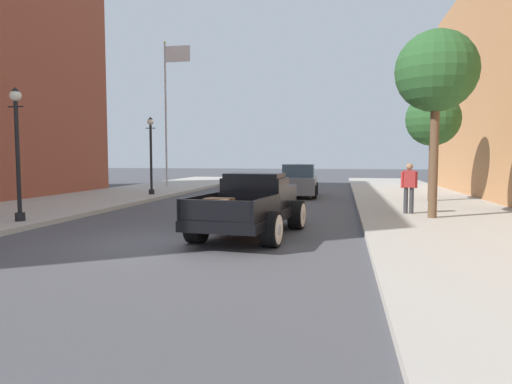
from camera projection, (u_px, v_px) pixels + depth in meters
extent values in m
plane|color=#47474C|center=(170.00, 243.00, 10.69)|extent=(140.00, 140.00, 0.00)
cube|color=#ADA89E|center=(507.00, 252.00, 9.34)|extent=(5.50, 64.00, 0.15)
cube|color=black|center=(251.00, 214.00, 11.69)|extent=(2.30, 5.07, 0.24)
cube|color=black|center=(255.00, 193.00, 11.98)|extent=(1.67, 1.27, 0.80)
cube|color=black|center=(255.00, 176.00, 11.90)|extent=(1.53, 1.09, 0.12)
cube|color=#3D4C5B|center=(261.00, 186.00, 12.52)|extent=(1.32, 0.19, 0.44)
cube|color=black|center=(269.00, 195.00, 13.23)|extent=(1.48, 1.64, 0.52)
cube|color=silver|center=(276.00, 193.00, 14.00)|extent=(0.69, 0.18, 0.47)
cube|color=black|center=(232.00, 216.00, 10.35)|extent=(1.92, 2.28, 0.04)
cube|color=black|center=(199.00, 205.00, 10.57)|extent=(0.32, 2.10, 0.44)
cube|color=black|center=(267.00, 207.00, 10.09)|extent=(0.32, 2.10, 0.44)
cube|color=black|center=(215.00, 211.00, 9.37)|extent=(1.62, 0.26, 0.44)
cube|color=black|center=(246.00, 202.00, 11.29)|extent=(1.62, 0.26, 0.44)
cylinder|color=black|center=(236.00, 213.00, 13.25)|extent=(0.45, 0.84, 0.80)
cylinder|color=silver|center=(230.00, 212.00, 13.30)|extent=(0.09, 0.65, 0.66)
cylinder|color=silver|center=(230.00, 212.00, 13.31)|extent=(0.05, 0.24, 0.24)
cylinder|color=black|center=(297.00, 215.00, 12.72)|extent=(0.45, 0.84, 0.80)
cylinder|color=silver|center=(303.00, 215.00, 12.66)|extent=(0.09, 0.65, 0.66)
cylinder|color=silver|center=(304.00, 215.00, 12.66)|extent=(0.05, 0.24, 0.24)
cylinder|color=black|center=(197.00, 226.00, 10.68)|extent=(0.45, 0.84, 0.80)
cylinder|color=silver|center=(190.00, 225.00, 10.74)|extent=(0.09, 0.65, 0.66)
cylinder|color=silver|center=(189.00, 225.00, 10.74)|extent=(0.05, 0.24, 0.24)
cylinder|color=black|center=(271.00, 229.00, 10.15)|extent=(0.45, 0.84, 0.80)
cylinder|color=silver|center=(279.00, 230.00, 10.10)|extent=(0.09, 0.65, 0.66)
cylinder|color=silver|center=(279.00, 230.00, 10.09)|extent=(0.05, 0.24, 0.24)
cube|color=brown|center=(219.00, 207.00, 10.05)|extent=(0.65, 0.51, 0.40)
cube|color=#3D2D1E|center=(219.00, 207.00, 10.05)|extent=(0.62, 0.12, 0.42)
cube|color=brown|center=(246.00, 207.00, 10.55)|extent=(0.44, 0.32, 0.28)
cube|color=slate|center=(299.00, 185.00, 23.35)|extent=(1.85, 4.35, 0.80)
cube|color=#384C5B|center=(299.00, 171.00, 23.14)|extent=(1.58, 2.05, 0.64)
cylinder|color=black|center=(285.00, 188.00, 24.77)|extent=(0.24, 0.67, 0.66)
cylinder|color=black|center=(316.00, 188.00, 24.51)|extent=(0.24, 0.67, 0.66)
cylinder|color=black|center=(280.00, 192.00, 22.23)|extent=(0.24, 0.67, 0.66)
cylinder|color=black|center=(315.00, 192.00, 21.97)|extent=(0.24, 0.67, 0.66)
cylinder|color=#333338|center=(406.00, 200.00, 15.06)|extent=(0.14, 0.14, 0.86)
cylinder|color=#333338|center=(411.00, 200.00, 15.03)|extent=(0.14, 0.14, 0.86)
cube|color=#B23333|center=(409.00, 179.00, 14.99)|extent=(0.36, 0.22, 0.56)
cylinder|color=#B23333|center=(402.00, 180.00, 15.04)|extent=(0.09, 0.09, 0.54)
cylinder|color=#B23333|center=(416.00, 180.00, 14.96)|extent=(0.09, 0.09, 0.54)
sphere|color=#9E7051|center=(409.00, 167.00, 14.96)|extent=(0.22, 0.22, 0.22)
cylinder|color=black|center=(20.00, 217.00, 13.31)|extent=(0.28, 0.28, 0.24)
cylinder|color=black|center=(18.00, 157.00, 13.18)|extent=(0.12, 0.12, 3.20)
cylinder|color=black|center=(16.00, 107.00, 13.07)|extent=(0.50, 0.04, 0.04)
sphere|color=silver|center=(15.00, 96.00, 13.05)|extent=(0.32, 0.32, 0.32)
cone|color=black|center=(15.00, 89.00, 13.03)|extent=(0.24, 0.24, 0.14)
cylinder|color=black|center=(152.00, 192.00, 22.92)|extent=(0.28, 0.28, 0.24)
cylinder|color=black|center=(151.00, 157.00, 22.79)|extent=(0.12, 0.12, 3.20)
cylinder|color=black|center=(151.00, 128.00, 22.68)|extent=(0.50, 0.04, 0.04)
sphere|color=silver|center=(150.00, 122.00, 22.66)|extent=(0.32, 0.32, 0.32)
cone|color=black|center=(150.00, 118.00, 22.65)|extent=(0.24, 0.24, 0.14)
cylinder|color=#B2B2B7|center=(166.00, 116.00, 29.26)|extent=(0.12, 0.12, 9.00)
sphere|color=gold|center=(165.00, 43.00, 28.91)|extent=(0.16, 0.16, 0.16)
cube|color=silver|center=(178.00, 54.00, 28.81)|extent=(1.60, 0.03, 1.00)
cylinder|color=brown|center=(434.00, 160.00, 13.89)|extent=(0.26, 0.26, 3.51)
sphere|color=#285628|center=(436.00, 71.00, 13.69)|extent=(2.43, 2.43, 2.43)
cylinder|color=brown|center=(432.00, 170.00, 19.40)|extent=(0.26, 0.26, 2.61)
sphere|color=#285628|center=(433.00, 119.00, 19.24)|extent=(2.25, 2.25, 2.25)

